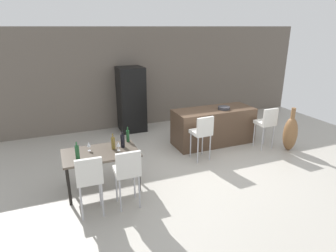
{
  "coord_description": "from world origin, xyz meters",
  "views": [
    {
      "loc": [
        -3.0,
        -5.12,
        2.9
      ],
      "look_at": [
        -0.77,
        0.36,
        0.85
      ],
      "focal_mm": 30.79,
      "sensor_mm": 36.0,
      "label": 1
    }
  ],
  "objects_px": {
    "kitchen_island": "(213,126)",
    "fruit_bowl": "(224,108)",
    "dining_chair_far": "(127,170)",
    "wine_bottle_left": "(113,143)",
    "wine_bottle_near": "(77,153)",
    "wine_bottle_corner": "(128,136)",
    "bar_chair_middle": "(267,122)",
    "floor_vase": "(290,133)",
    "wine_glass_middle": "(89,144)",
    "dining_chair_near": "(89,177)",
    "wine_bottle_inner": "(123,141)",
    "wine_glass_right": "(118,144)",
    "bar_chair_left": "(202,131)",
    "refrigerator": "(131,99)",
    "dining_table": "(101,156)"
  },
  "relations": [
    {
      "from": "kitchen_island",
      "to": "dining_table",
      "type": "relative_size",
      "value": 1.54
    },
    {
      "from": "bar_chair_middle",
      "to": "dining_chair_near",
      "type": "xyz_separation_m",
      "value": [
        -4.39,
        -1.14,
        0.0
      ]
    },
    {
      "from": "kitchen_island",
      "to": "wine_bottle_left",
      "type": "xyz_separation_m",
      "value": [
        -2.81,
        -1.12,
        0.4
      ]
    },
    {
      "from": "kitchen_island",
      "to": "dining_table",
      "type": "xyz_separation_m",
      "value": [
        -3.06,
        -1.16,
        0.21
      ]
    },
    {
      "from": "bar_chair_middle",
      "to": "dining_chair_near",
      "type": "relative_size",
      "value": 1.0
    },
    {
      "from": "dining_table",
      "to": "floor_vase",
      "type": "relative_size",
      "value": 1.25
    },
    {
      "from": "bar_chair_left",
      "to": "dining_chair_near",
      "type": "bearing_deg",
      "value": -156.32
    },
    {
      "from": "wine_bottle_near",
      "to": "wine_bottle_corner",
      "type": "bearing_deg",
      "value": 25.46
    },
    {
      "from": "wine_bottle_left",
      "to": "floor_vase",
      "type": "relative_size",
      "value": 0.28
    },
    {
      "from": "wine_glass_middle",
      "to": "dining_table",
      "type": "bearing_deg",
      "value": -38.23
    },
    {
      "from": "kitchen_island",
      "to": "bar_chair_middle",
      "type": "bearing_deg",
      "value": -37.54
    },
    {
      "from": "wine_bottle_inner",
      "to": "floor_vase",
      "type": "xyz_separation_m",
      "value": [
        4.13,
        -0.02,
        -0.43
      ]
    },
    {
      "from": "wine_bottle_near",
      "to": "kitchen_island",
      "type": "bearing_deg",
      "value": 21.02
    },
    {
      "from": "wine_bottle_inner",
      "to": "wine_glass_right",
      "type": "height_order",
      "value": "wine_bottle_inner"
    },
    {
      "from": "refrigerator",
      "to": "floor_vase",
      "type": "bearing_deg",
      "value": -42.28
    },
    {
      "from": "kitchen_island",
      "to": "fruit_bowl",
      "type": "relative_size",
      "value": 6.98
    },
    {
      "from": "dining_chair_near",
      "to": "floor_vase",
      "type": "height_order",
      "value": "floor_vase"
    },
    {
      "from": "dining_chair_near",
      "to": "wine_glass_middle",
      "type": "xyz_separation_m",
      "value": [
        0.13,
        0.91,
        0.17
      ]
    },
    {
      "from": "dining_chair_near",
      "to": "wine_bottle_near",
      "type": "height_order",
      "value": "wine_bottle_near"
    },
    {
      "from": "wine_bottle_near",
      "to": "floor_vase",
      "type": "xyz_separation_m",
      "value": [
        4.98,
        0.23,
        -0.44
      ]
    },
    {
      "from": "bar_chair_middle",
      "to": "floor_vase",
      "type": "bearing_deg",
      "value": -33.54
    },
    {
      "from": "dining_chair_near",
      "to": "wine_bottle_inner",
      "type": "height_order",
      "value": "dining_chair_near"
    },
    {
      "from": "wine_bottle_corner",
      "to": "floor_vase",
      "type": "distance_m",
      "value": 4.0
    },
    {
      "from": "dining_table",
      "to": "wine_bottle_inner",
      "type": "bearing_deg",
      "value": 9.65
    },
    {
      "from": "kitchen_island",
      "to": "fruit_bowl",
      "type": "distance_m",
      "value": 0.55
    },
    {
      "from": "refrigerator",
      "to": "fruit_bowl",
      "type": "distance_m",
      "value": 2.67
    },
    {
      "from": "bar_chair_left",
      "to": "wine_bottle_near",
      "type": "distance_m",
      "value": 2.77
    },
    {
      "from": "bar_chair_middle",
      "to": "wine_bottle_left",
      "type": "bearing_deg",
      "value": -175.1
    },
    {
      "from": "bar_chair_middle",
      "to": "wine_bottle_left",
      "type": "height_order",
      "value": "bar_chair_middle"
    },
    {
      "from": "floor_vase",
      "to": "wine_bottle_near",
      "type": "bearing_deg",
      "value": -177.36
    },
    {
      "from": "dining_table",
      "to": "refrigerator",
      "type": "height_order",
      "value": "refrigerator"
    },
    {
      "from": "wine_bottle_corner",
      "to": "floor_vase",
      "type": "xyz_separation_m",
      "value": [
        3.97,
        -0.25,
        -0.43
      ]
    },
    {
      "from": "bar_chair_left",
      "to": "dining_chair_far",
      "type": "distance_m",
      "value": 2.31
    },
    {
      "from": "refrigerator",
      "to": "floor_vase",
      "type": "xyz_separation_m",
      "value": [
        3.18,
        -2.89,
        -0.49
      ]
    },
    {
      "from": "refrigerator",
      "to": "floor_vase",
      "type": "height_order",
      "value": "refrigerator"
    },
    {
      "from": "bar_chair_left",
      "to": "fruit_bowl",
      "type": "bearing_deg",
      "value": 34.88
    },
    {
      "from": "bar_chair_left",
      "to": "dining_table",
      "type": "height_order",
      "value": "bar_chair_left"
    },
    {
      "from": "kitchen_island",
      "to": "wine_glass_middle",
      "type": "height_order",
      "value": "kitchen_island"
    },
    {
      "from": "wine_bottle_corner",
      "to": "fruit_bowl",
      "type": "height_order",
      "value": "wine_bottle_corner"
    },
    {
      "from": "kitchen_island",
      "to": "wine_glass_middle",
      "type": "bearing_deg",
      "value": -162.55
    },
    {
      "from": "wine_bottle_near",
      "to": "wine_bottle_left",
      "type": "height_order",
      "value": "wine_bottle_near"
    },
    {
      "from": "wine_bottle_corner",
      "to": "wine_glass_right",
      "type": "height_order",
      "value": "wine_bottle_corner"
    },
    {
      "from": "dining_chair_near",
      "to": "refrigerator",
      "type": "height_order",
      "value": "refrigerator"
    },
    {
      "from": "wine_bottle_near",
      "to": "fruit_bowl",
      "type": "xyz_separation_m",
      "value": [
        3.69,
        1.23,
        0.08
      ]
    },
    {
      "from": "kitchen_island",
      "to": "wine_bottle_left",
      "type": "relative_size",
      "value": 6.77
    },
    {
      "from": "wine_bottle_inner",
      "to": "refrigerator",
      "type": "distance_m",
      "value": 3.02
    },
    {
      "from": "dining_chair_far",
      "to": "wine_glass_middle",
      "type": "xyz_separation_m",
      "value": [
        -0.48,
        0.91,
        0.17
      ]
    },
    {
      "from": "kitchen_island",
      "to": "refrigerator",
      "type": "relative_size",
      "value": 1.13
    },
    {
      "from": "dining_chair_far",
      "to": "wine_bottle_left",
      "type": "bearing_deg",
      "value": 93.53
    },
    {
      "from": "bar_chair_middle",
      "to": "wine_bottle_near",
      "type": "xyz_separation_m",
      "value": [
        -4.5,
        -0.55,
        0.17
      ]
    }
  ]
}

